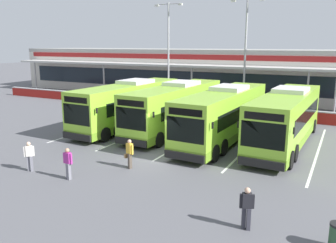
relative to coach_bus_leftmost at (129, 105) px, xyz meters
name	(u,v)px	position (x,y,z in m)	size (l,w,h in m)	color
ground_plane	(157,159)	(6.05, -6.27, -1.79)	(200.00, 200.00, 0.00)	#56565B
terminal_building	(262,74)	(6.05, 20.64, 1.23)	(70.00, 13.00, 6.00)	beige
red_barrier_wall	(231,110)	(6.05, 8.23, -1.23)	(60.00, 0.40, 1.10)	maroon
coach_bus_leftmost	(129,105)	(0.00, 0.00, 0.00)	(3.26, 12.24, 3.78)	#8CC633
coach_bus_left_centre	(176,108)	(3.97, 0.56, 0.00)	(3.26, 12.24, 3.78)	#8CC633
coach_bus_centre	(224,116)	(8.24, -0.54, 0.00)	(3.26, 12.24, 3.78)	#8CC633
coach_bus_right_centre	(286,119)	(12.29, 0.24, 0.00)	(3.26, 12.24, 3.78)	#8CC633
bay_stripe_far_west	(105,124)	(-2.35, -0.27, -1.78)	(0.14, 13.00, 0.01)	silver
bay_stripe_west	(147,130)	(1.85, -0.27, -1.78)	(0.14, 13.00, 0.01)	silver
bay_stripe_mid_west	(196,136)	(6.05, -0.27, -1.78)	(0.14, 13.00, 0.01)	silver
bay_stripe_centre	(252,143)	(10.25, -0.27, -1.78)	(0.14, 13.00, 0.01)	silver
bay_stripe_mid_east	(318,151)	(14.45, -0.27, -1.78)	(0.14, 13.00, 0.01)	silver
pedestrian_with_handbag	(129,153)	(5.48, -8.29, -0.93)	(0.64, 0.45, 1.62)	#4C4238
pedestrian_in_dark_coat	(68,162)	(3.65, -11.07, -0.91)	(0.53, 0.31, 1.62)	slate
pedestrian_child	(247,207)	(12.88, -11.78, -0.91)	(0.53, 0.33, 1.62)	#33333D
pedestrian_near_bin	(29,155)	(1.00, -11.13, -0.91)	(0.43, 0.46, 1.62)	slate
lamp_post_west	(168,48)	(-2.16, 11.19, 4.50)	(3.24, 0.28, 11.00)	#9E9EA3
lamp_post_centre	(245,48)	(6.48, 10.84, 4.50)	(3.24, 0.28, 11.00)	#9E9EA3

